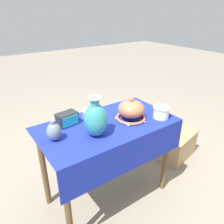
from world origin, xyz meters
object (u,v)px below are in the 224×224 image
Objects in this scene: vase_dome_bell at (131,110)px; pot_squat_rose at (89,114)px; mosaic_tile_box at (67,119)px; jar_round_slate at (54,131)px; cup_wide_ivory at (161,112)px; wooden_crate at (174,143)px; vase_tall_bulbous at (96,119)px.

pot_squat_rose is (-0.25, 0.20, -0.04)m from vase_dome_bell.
mosaic_tile_box is at bearing 155.21° from vase_dome_bell.
cup_wide_ivory is at bearing -12.18° from jar_round_slate.
mosaic_tile_box is 1.19× the size of cup_wide_ivory.
cup_wide_ivory is at bearing -168.26° from wooden_crate.
pot_squat_rose is at bearing 69.53° from vase_tall_bulbous.
pot_squat_rose reaches higher than wooden_crate.
pot_squat_rose is at bearing 162.87° from wooden_crate.
cup_wide_ivory is at bearing -33.27° from mosaic_tile_box.
wooden_crate is (1.31, 0.06, -0.62)m from jar_round_slate.
mosaic_tile_box is 1.44× the size of pot_squat_rose.
vase_dome_bell is 0.96m from wooden_crate.
jar_round_slate is (-0.34, -0.15, 0.03)m from pot_squat_rose.
cup_wide_ivory is 0.27× the size of wooden_crate.
vase_dome_bell is 2.22× the size of pot_squat_rose.
mosaic_tile_box is at bearing 163.79° from wooden_crate.
jar_round_slate is at bearing 174.68° from vase_dome_bell.
pot_squat_rose is 1.14m from wooden_crate.
vase_tall_bulbous is at bearing -22.92° from jar_round_slate.
vase_dome_bell is at bearing -31.64° from mosaic_tile_box.
jar_round_slate is 1.45m from wooden_crate.
cup_wide_ivory is at bearing -29.74° from vase_dome_bell.
vase_dome_bell is 0.48m from mosaic_tile_box.
wooden_crate is at bearing 2.46° from jar_round_slate.
cup_wide_ivory is (0.54, -0.07, -0.07)m from vase_tall_bulbous.
mosaic_tile_box is 1.11× the size of jar_round_slate.
vase_tall_bulbous reaches higher than vase_dome_bell.
pot_squat_rose is at bearing 23.36° from jar_round_slate.
jar_round_slate is at bearing -156.64° from pot_squat_rose.
mosaic_tile_box is 0.71m from cup_wide_ivory.
vase_dome_bell reaches higher than cup_wide_ivory.
mosaic_tile_box is at bearing -179.47° from pot_squat_rose.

